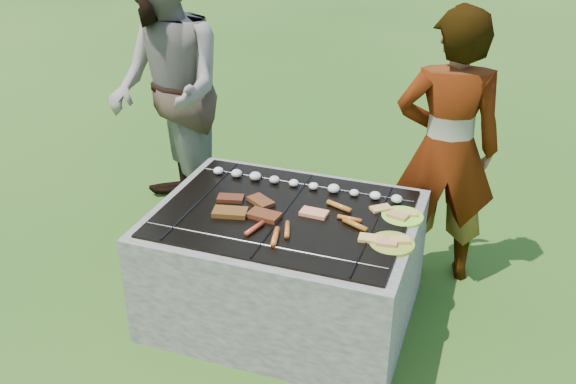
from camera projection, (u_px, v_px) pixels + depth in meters
name	position (u px, v px, depth m)	size (l,w,h in m)	color
lawn	(285.00, 310.00, 3.47)	(60.00, 60.00, 0.00)	#1F4812
fire_pit	(285.00, 267.00, 3.34)	(1.30, 1.00, 0.62)	gray
mushrooms	(301.00, 184.00, 3.42)	(1.06, 0.06, 0.05)	white
pork_slabs	(246.00, 208.00, 3.20)	(0.39, 0.30, 0.02)	maroon
sausages	(310.00, 224.00, 3.06)	(0.54, 0.49, 0.03)	orange
bread_on_grate	(345.00, 219.00, 3.11)	(0.45, 0.39, 0.02)	#E6A776
plate_far	(402.00, 216.00, 3.15)	(0.24, 0.24, 0.03)	#D9FA3B
plate_near	(392.00, 243.00, 2.93)	(0.25, 0.25, 0.03)	gold
cook	(447.00, 150.00, 3.45)	(0.57, 0.37, 1.56)	gray
bystander	(167.00, 92.00, 3.95)	(0.87, 0.68, 1.78)	gray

